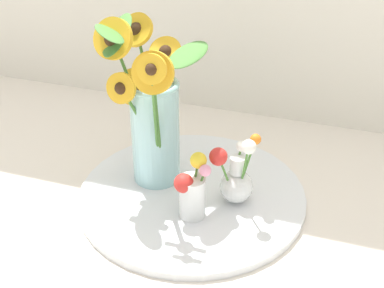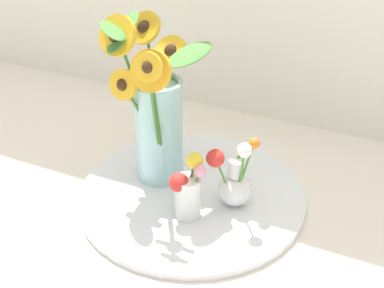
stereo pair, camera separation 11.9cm
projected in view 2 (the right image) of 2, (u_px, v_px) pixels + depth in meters
The scene contains 5 objects.
ground_plane at pixel (187, 213), 1.23m from camera, with size 6.00×6.00×0.00m, color silver.
serving_tray at pixel (192, 196), 1.27m from camera, with size 0.54×0.54×0.02m.
mason_jar_sunflowers at pixel (156, 113), 1.23m from camera, with size 0.25×0.23×0.42m.
vase_small_center at pixel (187, 190), 1.16m from camera, with size 0.08×0.07×0.15m.
vase_bulb_right at pixel (234, 181), 1.19m from camera, with size 0.10×0.10×0.19m.
Camera 2 is at (0.42, -0.87, 0.78)m, focal length 50.00 mm.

